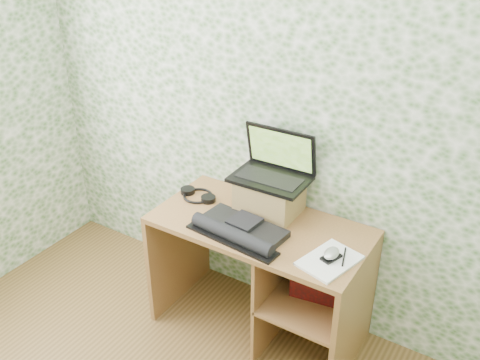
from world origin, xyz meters
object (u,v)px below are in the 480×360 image
Objects in this scene: desk at (274,265)px; riser at (270,196)px; laptop at (274,167)px; notepad at (330,261)px; keyboard at (239,230)px.

desk is 3.64× the size of riser.
desk is at bearing -58.01° from laptop.
desk is at bearing 174.64° from notepad.
notepad is at bearing -32.75° from laptop.
desk is at bearing -48.09° from riser.
riser is at bearing 131.91° from desk.
desk is 4.00× the size of notepad.
riser is 0.60× the size of keyboard.
desk is 0.57m from laptop.
riser reaches higher than desk.
laptop is at bearing 122.90° from desk.
riser is (-0.10, 0.12, 0.37)m from desk.
keyboard is at bearing -94.93° from laptop.
notepad is at bearing -27.84° from riser.
notepad is (0.51, 0.03, -0.02)m from keyboard.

